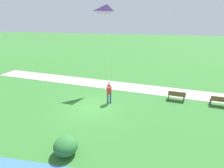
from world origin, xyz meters
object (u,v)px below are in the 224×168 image
Objects in this scene: flying_kite at (107,10)px; lakeside_shrub at (66,146)px; person_kite_flyer at (109,92)px; park_bench_near_walkway at (177,95)px; park_bench_far_walkway at (220,100)px.

flying_kite is 12.50m from lakeside_shrub.
park_bench_near_walkway is (-1.62, 5.93, -0.54)m from person_kite_flyer.
person_kite_flyer reaches higher than lakeside_shrub.
person_kite_flyer is 1.18× the size of park_bench_far_walkway.
flying_kite is 4.09× the size of park_bench_near_walkway.
person_kite_flyer is at bearing 169.53° from lakeside_shrub.
lakeside_shrub is (7.62, -10.60, -0.00)m from park_bench_far_walkway.
flying_kite reaches higher than lakeside_shrub.
lakeside_shrub is at bearing -10.47° from person_kite_flyer.
park_bench_near_walkway is 1.13× the size of lakeside_shrub.
person_kite_flyer is at bearing -74.76° from park_bench_near_walkway.
park_bench_far_walkway is at bearing 96.94° from person_kite_flyer.
park_bench_far_walkway is at bearing 125.72° from lakeside_shrub.
person_kite_flyer is at bearing -83.06° from park_bench_far_walkway.
park_bench_far_walkway is (2.63, 10.31, -7.15)m from flying_kite.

